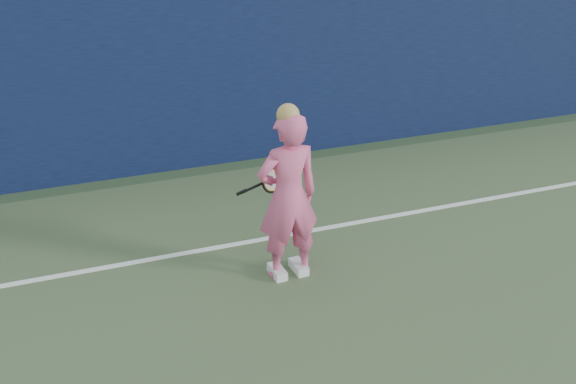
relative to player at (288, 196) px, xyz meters
name	(u,v)px	position (x,y,z in m)	size (l,w,h in m)	color
backstop_wall	(252,69)	(0.69, 3.27, 0.36)	(24.00, 0.40, 2.50)	black
player	(288,196)	(0.00, 0.00, 0.00)	(0.66, 0.45, 1.84)	#E35889
racket	(271,181)	(-0.03, 0.43, -0.01)	(0.55, 0.13, 0.29)	black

